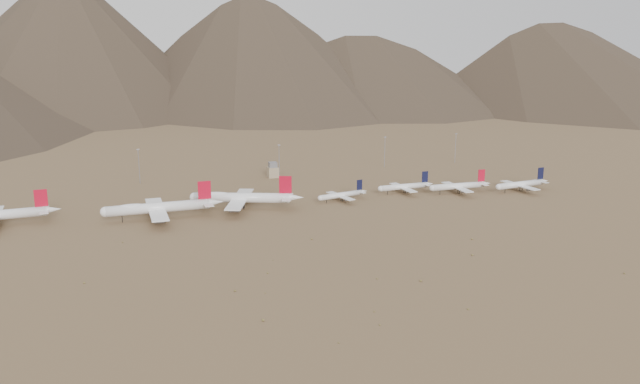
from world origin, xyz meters
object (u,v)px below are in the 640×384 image
object	(u,v)px
control_tower	(273,171)
widebody_east	(242,198)
narrowbody_a	(342,195)
widebody_centre	(159,207)
narrowbody_b	(405,186)

from	to	relation	value
control_tower	widebody_east	bearing A→B (deg)	-115.30
narrowbody_a	control_tower	xyz separation A→B (m)	(-25.14, 86.88, 1.22)
widebody_centre	narrowbody_b	size ratio (longest dim) A/B	1.65
narrowbody_a	control_tower	bearing A→B (deg)	92.65
narrowbody_a	control_tower	size ratio (longest dim) A/B	3.13
widebody_east	control_tower	xyz separation A→B (m)	(41.04, 86.80, -1.98)
widebody_centre	control_tower	xyz separation A→B (m)	(91.94, 95.36, -1.92)
widebody_centre	narrowbody_a	bearing A→B (deg)	3.12
narrowbody_b	widebody_east	bearing A→B (deg)	-178.90
widebody_centre	widebody_east	world-z (taller)	widebody_east
widebody_east	narrowbody_a	bearing A→B (deg)	20.36
narrowbody_b	narrowbody_a	bearing A→B (deg)	-173.78
narrowbody_a	narrowbody_b	world-z (taller)	narrowbody_b
widebody_centre	control_tower	distance (m)	132.48
widebody_centre	control_tower	bearing A→B (deg)	45.03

